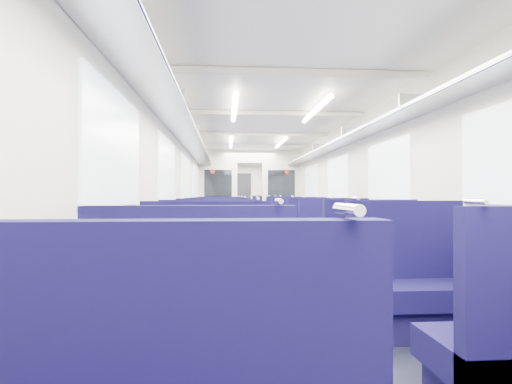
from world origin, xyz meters
TOP-DOWN VIEW (x-y plane):
  - floor at (0.00, 0.00)m, footprint 2.80×18.00m
  - ceiling at (0.00, 0.00)m, footprint 2.80×18.00m
  - wall_left at (-1.40, 0.00)m, footprint 0.02×18.00m
  - dado_left at (-1.39, 0.00)m, footprint 0.03×17.90m
  - wall_right at (1.40, 0.00)m, footprint 0.02×18.00m
  - dado_right at (1.39, 0.00)m, footprint 0.03×17.90m
  - wall_far at (0.00, 9.00)m, footprint 2.80×0.02m
  - luggage_rack_left at (-1.21, 0.00)m, footprint 0.36×17.40m
  - luggage_rack_right at (1.21, 0.00)m, footprint 0.36×17.40m
  - windows at (0.00, -0.46)m, footprint 2.78×15.60m
  - ceiling_fittings at (0.00, -0.26)m, footprint 2.70×16.06m
  - end_door at (0.00, 8.94)m, footprint 0.75×0.06m
  - bulkhead at (-0.00, 3.32)m, footprint 2.80×0.10m
  - seat_4 at (-0.83, -5.87)m, footprint 0.98×0.54m
  - seat_6 at (-0.83, -4.84)m, footprint 0.98×0.54m
  - seat_7 at (0.83, -4.73)m, footprint 0.98×0.54m
  - seat_8 at (-0.83, -3.74)m, footprint 0.98×0.54m
  - seat_9 at (0.83, -3.66)m, footprint 0.98×0.54m
  - seat_10 at (-0.83, -2.61)m, footprint 0.98×0.54m
  - seat_11 at (0.83, -2.50)m, footprint 0.98×0.54m
  - seat_12 at (-0.83, -1.29)m, footprint 0.98×0.54m
  - seat_13 at (0.83, -1.29)m, footprint 0.98×0.54m
  - seat_14 at (-0.83, -0.22)m, footprint 0.98×0.54m
  - seat_15 at (0.83, -0.13)m, footprint 0.98×0.54m
  - seat_16 at (-0.83, 0.82)m, footprint 0.98×0.54m
  - seat_17 at (0.83, 1.04)m, footprint 0.98×0.54m
  - seat_18 at (-0.83, 1.98)m, footprint 0.98×0.54m
  - seat_19 at (0.83, 2.00)m, footprint 0.98×0.54m
  - seat_20 at (-0.83, 4.16)m, footprint 0.98×0.54m
  - seat_21 at (0.83, 4.06)m, footprint 0.98×0.54m
  - seat_22 at (-0.83, 5.36)m, footprint 0.98×0.54m
  - seat_23 at (0.83, 5.33)m, footprint 0.98×0.54m
  - seat_24 at (-0.83, 6.34)m, footprint 0.98×0.54m
  - seat_25 at (0.83, 6.50)m, footprint 0.98×0.54m
  - seat_26 at (-0.83, 7.69)m, footprint 0.98×0.54m
  - seat_27 at (0.83, 7.59)m, footprint 0.98×0.54m

SIDE VIEW (x-z plane):
  - floor at x=0.00m, z-range -0.01..0.01m
  - seat_4 at x=-0.83m, z-range -0.21..0.89m
  - seat_6 at x=-0.83m, z-range -0.21..0.89m
  - seat_7 at x=0.83m, z-range -0.21..0.89m
  - seat_8 at x=-0.83m, z-range -0.21..0.89m
  - seat_9 at x=0.83m, z-range -0.21..0.89m
  - seat_10 at x=-0.83m, z-range -0.21..0.89m
  - seat_11 at x=0.83m, z-range -0.21..0.89m
  - seat_12 at x=-0.83m, z-range -0.21..0.89m
  - seat_13 at x=0.83m, z-range -0.21..0.89m
  - seat_14 at x=-0.83m, z-range -0.21..0.89m
  - seat_15 at x=0.83m, z-range -0.21..0.89m
  - seat_16 at x=-0.83m, z-range -0.21..0.89m
  - seat_17 at x=0.83m, z-range -0.21..0.89m
  - seat_18 at x=-0.83m, z-range -0.21..0.89m
  - seat_19 at x=0.83m, z-range -0.21..0.89m
  - seat_20 at x=-0.83m, z-range -0.21..0.89m
  - seat_21 at x=0.83m, z-range -0.21..0.89m
  - seat_22 at x=-0.83m, z-range -0.21..0.89m
  - seat_23 at x=0.83m, z-range -0.21..0.89m
  - seat_24 at x=-0.83m, z-range -0.21..0.89m
  - seat_25 at x=0.83m, z-range -0.21..0.89m
  - seat_26 at x=-0.83m, z-range -0.21..0.89m
  - seat_27 at x=0.83m, z-range -0.21..0.89m
  - dado_left at x=-1.39m, z-range 0.00..0.70m
  - dado_right at x=1.39m, z-range 0.00..0.70m
  - end_door at x=0.00m, z-range 0.00..2.00m
  - wall_left at x=-1.40m, z-range 0.00..2.35m
  - wall_right at x=1.40m, z-range 0.00..2.35m
  - wall_far at x=0.00m, z-range 0.00..2.35m
  - bulkhead at x=0.00m, z-range 0.06..2.41m
  - windows at x=0.00m, z-range 1.04..1.79m
  - luggage_rack_left at x=-1.21m, z-range 1.88..2.06m
  - luggage_rack_right at x=1.21m, z-range 1.88..2.06m
  - ceiling_fittings at x=0.00m, z-range 2.23..2.35m
  - ceiling at x=0.00m, z-range 2.35..2.35m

